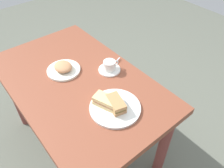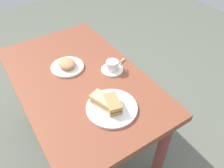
{
  "view_description": "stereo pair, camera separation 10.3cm",
  "coord_description": "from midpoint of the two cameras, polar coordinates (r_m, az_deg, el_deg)",
  "views": [
    {
      "loc": [
        -0.92,
        0.48,
        1.62
      ],
      "look_at": [
        -0.19,
        -0.12,
        0.73
      ],
      "focal_mm": 35.73,
      "sensor_mm": 36.0,
      "label": 1
    },
    {
      "loc": [
        -0.99,
        0.39,
        1.62
      ],
      "look_at": [
        -0.19,
        -0.12,
        0.73
      ],
      "focal_mm": 35.73,
      "sensor_mm": 36.0,
      "label": 2
    }
  ],
  "objects": [
    {
      "name": "coffee_cup",
      "position": [
        1.41,
        -2.71,
        4.79
      ],
      "size": [
        0.08,
        0.1,
        0.06
      ],
      "color": "white",
      "rests_on": "coffee_saucer"
    },
    {
      "name": "sandwich_front",
      "position": [
        1.18,
        -1.54,
        -5.15
      ],
      "size": [
        0.14,
        0.1,
        0.05
      ],
      "color": "#B37D50",
      "rests_on": "sandwich_plate"
    },
    {
      "name": "coffee_saucer",
      "position": [
        1.44,
        -2.73,
        3.61
      ],
      "size": [
        0.14,
        0.14,
        0.01
      ],
      "primitive_type": "cylinder",
      "color": "white",
      "rests_on": "dining_table"
    },
    {
      "name": "sandwich_plate",
      "position": [
        1.2,
        -1.69,
        -6.18
      ],
      "size": [
        0.28,
        0.28,
        0.01
      ],
      "primitive_type": "cylinder",
      "color": "white",
      "rests_on": "dining_table"
    },
    {
      "name": "ground_plane",
      "position": [
        1.93,
        -8.24,
        -14.7
      ],
      "size": [
        6.0,
        6.0,
        0.0
      ],
      "primitive_type": "plane",
      "color": "#5E6256"
    },
    {
      "name": "dining_table",
      "position": [
        1.47,
        -10.5,
        -2.26
      ],
      "size": [
        1.19,
        0.74,
        0.7
      ],
      "color": "brown",
      "rests_on": "ground_plane"
    },
    {
      "name": "sandwich_back",
      "position": [
        1.19,
        -4.12,
        -4.51
      ],
      "size": [
        0.15,
        0.11,
        0.05
      ],
      "color": "#E2BF7D",
      "rests_on": "sandwich_plate"
    },
    {
      "name": "side_food_pile",
      "position": [
        1.46,
        -14.43,
        4.27
      ],
      "size": [
        0.13,
        0.11,
        0.04
      ],
      "primitive_type": "ellipsoid",
      "color": "tan",
      "rests_on": "side_plate"
    },
    {
      "name": "side_plate",
      "position": [
        1.47,
        -14.23,
        3.39
      ],
      "size": [
        0.21,
        0.21,
        0.01
      ],
      "primitive_type": "cylinder",
      "color": "white",
      "rests_on": "dining_table"
    },
    {
      "name": "spoon",
      "position": [
        1.48,
        -1.24,
        5.41
      ],
      "size": [
        0.05,
        0.1,
        0.01
      ],
      "color": "silver",
      "rests_on": "coffee_saucer"
    }
  ]
}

